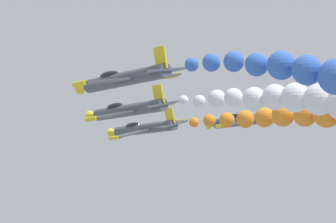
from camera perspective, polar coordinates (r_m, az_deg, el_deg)
The scene contains 6 objects.
airplane_lead at distance 78.46m, azimuth -1.87°, elevation -1.31°, with size 9.31×10.35×3.27m.
airplane_left_inner at distance 66.12m, azimuth -3.11°, elevation 0.12°, with size 9.37×10.35×3.15m.
smoke_trail_left_inner at distance 54.18m, azimuth 11.06°, elevation 0.87°, with size 4.10×17.85×3.46m.
airplane_right_inner at distance 78.86m, azimuth 6.01°, elevation -0.65°, with size 9.44×10.35×2.98m.
airplane_left_outer at distance 56.10m, azimuth -3.41°, elevation 2.53°, with size 9.46×10.35×2.92m.
smoke_trail_left_outer at distance 45.55m, azimuth 9.15°, elevation 3.24°, with size 2.11×13.04×3.94m.
Camera 1 is at (-46.96, -49.95, 121.11)m, focal length 79.54 mm.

